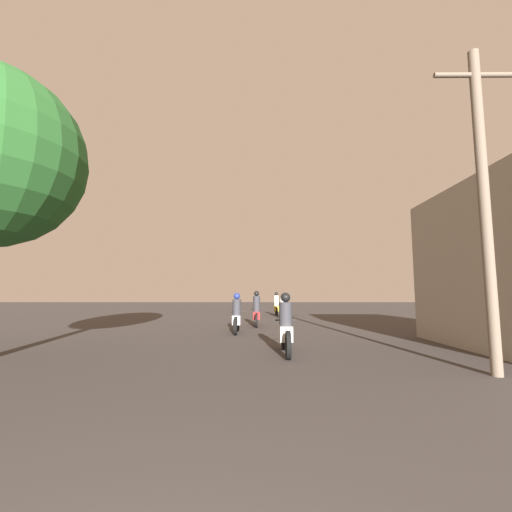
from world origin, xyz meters
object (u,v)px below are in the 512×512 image
Objects in this scene: motorcycle_green at (283,308)px; utility_pole_near at (484,197)px; motorcycle_silver at (237,317)px; motorcycle_red at (257,312)px; motorcycle_yellow at (276,306)px; motorcycle_white at (286,329)px.

utility_pole_near is (2.79, -14.79, 2.70)m from motorcycle_green.
motorcycle_silver is 0.98× the size of motorcycle_green.
motorcycle_red is 1.09× the size of motorcycle_yellow.
motorcycle_red reaches higher than motorcycle_silver.
utility_pole_near is (3.61, -2.22, 2.68)m from motorcycle_white.
motorcycle_red is 0.32× the size of utility_pole_near.
motorcycle_white and motorcycle_silver have the same top height.
motorcycle_white is 1.02× the size of motorcycle_silver.
motorcycle_red is (-0.75, 7.23, 0.03)m from motorcycle_white.
motorcycle_green is 15.29m from utility_pole_near.
motorcycle_yellow is 17.88m from utility_pole_near.
motorcycle_silver is 1.09× the size of motorcycle_yellow.
motorcycle_silver is 8.86m from utility_pole_near.
utility_pole_near is at bearing -67.93° from motorcycle_red.
motorcycle_white is 15.21m from motorcycle_yellow.
motorcycle_yellow is at bearing 77.85° from motorcycle_red.
motorcycle_white is at bearing -91.45° from motorcycle_yellow.
motorcycle_yellow reaches higher than motorcycle_silver.
motorcycle_yellow is at bearing 99.91° from utility_pole_near.
motorcycle_silver is 1.00× the size of motorcycle_red.
utility_pole_near is (4.37, -9.45, 2.65)m from motorcycle_red.
motorcycle_silver is at bearing 105.86° from motorcycle_white.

